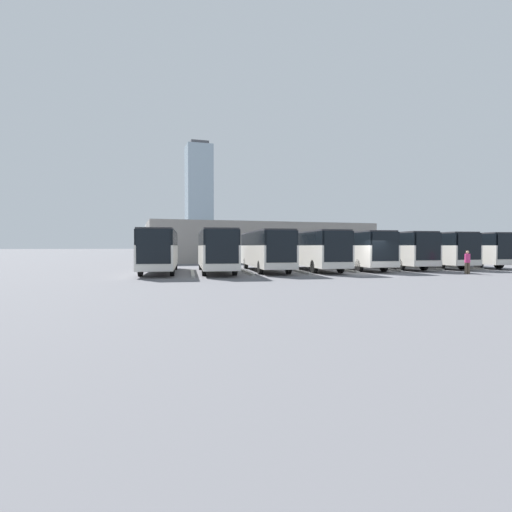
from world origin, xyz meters
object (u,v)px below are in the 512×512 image
at_px(bus_4, 313,249).
at_px(bus_5, 265,249).
at_px(bus_0, 462,249).
at_px(bus_2, 391,249).
at_px(pedestrian, 467,261).
at_px(bus_1, 427,249).
at_px(bus_7, 160,249).
at_px(bus_3, 353,249).
at_px(bus_6, 216,249).

xyz_separation_m(bus_4, bus_5, (4.23, -0.25, 0.00)).
distance_m(bus_0, bus_2, 8.47).
bearing_deg(bus_4, pedestrian, 148.06).
relative_size(bus_1, pedestrian, 7.08).
relative_size(bus_2, bus_5, 1.00).
distance_m(bus_0, bus_7, 29.64).
height_order(bus_0, bus_3, same).
xyz_separation_m(bus_5, bus_7, (8.47, -0.63, 0.00)).
bearing_deg(bus_6, bus_3, -169.55).
xyz_separation_m(bus_2, bus_6, (16.94, 0.82, 0.00)).
height_order(bus_0, bus_5, same).
relative_size(bus_2, bus_3, 1.00).
height_order(bus_3, pedestrian, bus_3).
bearing_deg(bus_4, bus_6, 8.67).
bearing_deg(bus_0, pedestrian, 54.96).
bearing_deg(bus_6, bus_1, -169.35).
bearing_deg(bus_6, bus_5, -167.45).
relative_size(bus_4, bus_7, 1.00).
xyz_separation_m(bus_2, bus_5, (12.70, 0.50, 0.00)).
xyz_separation_m(bus_1, bus_4, (12.70, 0.84, 0.00)).
bearing_deg(bus_3, bus_2, -167.51).
height_order(bus_0, bus_7, same).
height_order(bus_2, bus_7, same).
relative_size(bus_3, bus_4, 1.00).
bearing_deg(bus_3, bus_1, -169.05).
xyz_separation_m(bus_1, bus_6, (21.17, 0.91, 0.00)).
distance_m(bus_2, bus_4, 8.50).
distance_m(bus_0, bus_5, 21.18).
height_order(bus_5, bus_6, same).
distance_m(bus_1, bus_3, 8.48).
bearing_deg(bus_4, bus_3, -165.99).
bearing_deg(bus_4, bus_7, 4.22).
bearing_deg(bus_5, bus_6, 12.55).
xyz_separation_m(bus_3, bus_4, (4.23, 0.43, 0.00)).
bearing_deg(bus_1, pedestrian, 74.73).
xyz_separation_m(bus_0, bus_4, (16.94, 0.79, 0.00)).
bearing_deg(bus_3, bus_0, -170.18).
relative_size(bus_0, pedestrian, 7.08).
bearing_deg(bus_7, bus_2, -172.16).
height_order(bus_5, pedestrian, bus_5).
xyz_separation_m(bus_4, bus_6, (8.47, 0.07, 0.00)).
bearing_deg(bus_3, bus_7, 6.67).
distance_m(bus_6, bus_7, 4.34).
distance_m(bus_2, bus_3, 4.25).
bearing_deg(bus_7, bus_5, -176.05).
bearing_deg(bus_5, bus_2, -169.57).
relative_size(bus_4, pedestrian, 7.08).
bearing_deg(bus_5, pedestrian, 157.52).
distance_m(bus_3, pedestrian, 9.41).
bearing_deg(bus_3, bus_4, 14.01).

